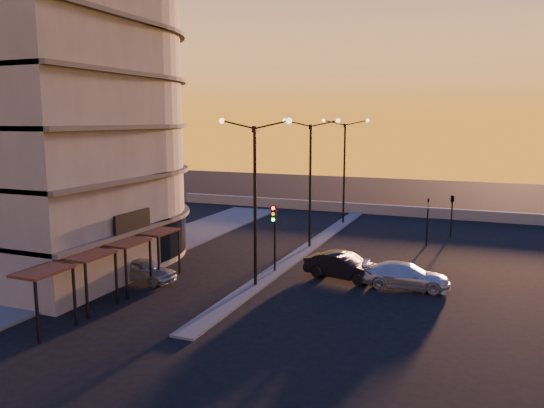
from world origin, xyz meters
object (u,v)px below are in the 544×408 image
Objects in this scene: traffic_light_main at (274,227)px; car_hatchback at (144,270)px; streetlamp_mid at (310,173)px; car_sedan at (344,266)px; car_wagon at (406,276)px.

traffic_light_main is 8.16m from car_hatchback.
streetlamp_mid is 2.33× the size of car_hatchback.
traffic_light_main reaches higher than car_sedan.
streetlamp_mid is 11.74m from car_wagon.
streetlamp_mid is 1.95× the size of car_wagon.
car_hatchback is 0.84× the size of car_wagon.
streetlamp_mid reaches higher than car_wagon.
streetlamp_mid is at bearing -23.73° from car_hatchback.
car_sedan is at bearing 5.61° from traffic_light_main.
car_sedan is at bearing -57.33° from streetlamp_mid.
streetlamp_mid is at bearing 46.20° from car_sedan.
car_hatchback is at bearing -119.36° from streetlamp_mid.
streetlamp_mid is 9.31m from car_sedan.
traffic_light_main is (0.00, -7.13, -2.70)m from streetlamp_mid.
traffic_light_main is 4.81m from car_sedan.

